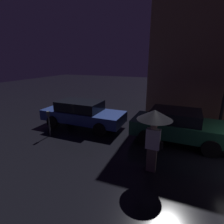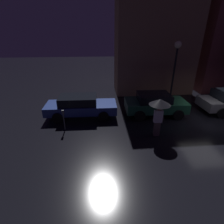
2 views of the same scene
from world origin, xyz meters
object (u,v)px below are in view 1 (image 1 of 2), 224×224
parked_car_blue (82,113)px  pedestrian_with_umbrella (154,123)px  parking_meter (49,121)px  parked_car_green (177,125)px

parked_car_blue → pedestrian_with_umbrella: bearing=-31.9°
parked_car_blue → parking_meter: parked_car_blue is taller
parked_car_blue → parked_car_green: 4.89m
parked_car_green → parking_meter: bearing=-162.4°
parking_meter → parked_car_blue: bearing=65.7°
parked_car_green → pedestrian_with_umbrella: bearing=-102.6°
parked_car_green → parking_meter: size_ratio=3.27×
parked_car_blue → parking_meter: size_ratio=3.71×
pedestrian_with_umbrella → parked_car_blue: bearing=-30.9°
parked_car_green → pedestrian_with_umbrella: (-0.66, -2.58, 0.90)m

